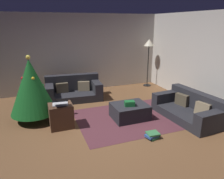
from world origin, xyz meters
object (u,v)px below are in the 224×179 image
(christmas_tree, at_px, (31,87))
(book_stack, at_px, (152,135))
(laptop, at_px, (60,103))
(corner_lamp, at_px, (149,46))
(couch_right, at_px, (190,108))
(tv_remote, at_px, (132,104))
(gift_box, at_px, (130,104))
(ottoman, at_px, (130,111))
(couch_left, at_px, (73,90))
(side_table, at_px, (61,116))

(christmas_tree, relative_size, book_stack, 5.23)
(laptop, relative_size, corner_lamp, 0.24)
(couch_right, xyz_separation_m, book_stack, (-1.40, -0.55, -0.18))
(tv_remote, relative_size, christmas_tree, 0.10)
(laptop, relative_size, book_stack, 1.36)
(gift_box, relative_size, christmas_tree, 0.15)
(ottoman, bearing_deg, couch_left, 118.16)
(couch_right, distance_m, gift_box, 1.55)
(laptop, height_order, corner_lamp, corner_lamp)
(christmas_tree, distance_m, book_stack, 2.99)
(christmas_tree, bearing_deg, gift_box, -21.08)
(couch_left, xyz_separation_m, laptop, (-0.63, -1.85, 0.33))
(christmas_tree, distance_m, side_table, 1.02)
(ottoman, distance_m, side_table, 1.67)
(couch_left, distance_m, ottoman, 2.20)
(laptop, bearing_deg, side_table, 84.51)
(gift_box, distance_m, book_stack, 1.03)
(christmas_tree, xyz_separation_m, book_stack, (2.25, -1.80, -0.79))
(christmas_tree, height_order, side_table, christmas_tree)
(couch_right, bearing_deg, couch_left, 41.35)
(couch_left, height_order, gift_box, couch_left)
(couch_right, height_order, side_table, couch_right)
(book_stack, bearing_deg, christmas_tree, 141.41)
(christmas_tree, bearing_deg, book_stack, -38.59)
(gift_box, relative_size, side_table, 0.44)
(tv_remote, bearing_deg, book_stack, -120.42)
(couch_right, xyz_separation_m, tv_remote, (-1.38, 0.50, 0.14))
(book_stack, distance_m, corner_lamp, 4.13)
(christmas_tree, bearing_deg, couch_left, 44.87)
(christmas_tree, bearing_deg, side_table, -47.57)
(gift_box, bearing_deg, couch_left, 115.98)
(laptop, bearing_deg, christmas_tree, 129.67)
(couch_left, distance_m, christmas_tree, 1.77)
(gift_box, height_order, corner_lamp, corner_lamp)
(ottoman, distance_m, book_stack, 1.05)
(tv_remote, bearing_deg, couch_left, 90.66)
(ottoman, relative_size, book_stack, 2.81)
(laptop, bearing_deg, book_stack, -33.58)
(couch_left, xyz_separation_m, corner_lamp, (2.89, 0.44, 1.20))
(tv_remote, bearing_deg, side_table, 146.71)
(corner_lamp, bearing_deg, gift_box, -127.76)
(couch_left, bearing_deg, ottoman, 122.51)
(ottoman, distance_m, christmas_tree, 2.44)
(christmas_tree, height_order, book_stack, christmas_tree)
(gift_box, bearing_deg, christmas_tree, 158.92)
(book_stack, bearing_deg, corner_lamp, 61.90)
(couch_left, height_order, couch_right, couch_left)
(couch_left, relative_size, side_table, 3.15)
(couch_right, xyz_separation_m, laptop, (-3.10, 0.58, 0.36))
(gift_box, bearing_deg, tv_remote, 38.59)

